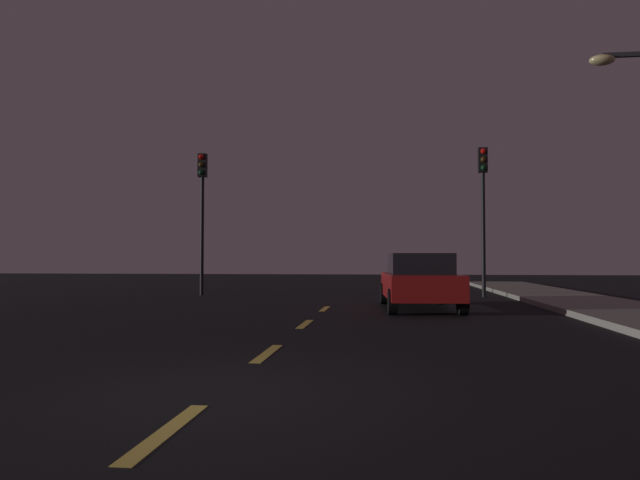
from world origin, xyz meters
The scene contains 8 objects.
ground_plane centered at (0.00, 7.00, 0.00)m, with size 80.00×80.00×0.00m, color black.
lane_stripe_nearest centered at (0.00, -1.20, 0.00)m, with size 0.16×1.60×0.01m, color #EACC4C.
lane_stripe_second centered at (0.00, 2.60, 0.00)m, with size 0.16×1.60×0.01m, color #EACC4C.
lane_stripe_third centered at (0.00, 6.40, 0.00)m, with size 0.16×1.60×0.01m, color #EACC4C.
lane_stripe_fourth centered at (0.00, 10.20, 0.00)m, with size 0.16×1.60×0.01m, color #EACC4C.
traffic_signal_left centered at (-5.33, 15.67, 3.77)m, with size 0.32×0.38×5.42m.
traffic_signal_right centered at (5.16, 15.67, 3.76)m, with size 0.32×0.38×5.41m.
car_stopped_ahead centered at (2.58, 10.39, 0.77)m, with size 2.19×4.67×1.52m.
Camera 1 is at (1.74, -5.62, 1.36)m, focal length 32.39 mm.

